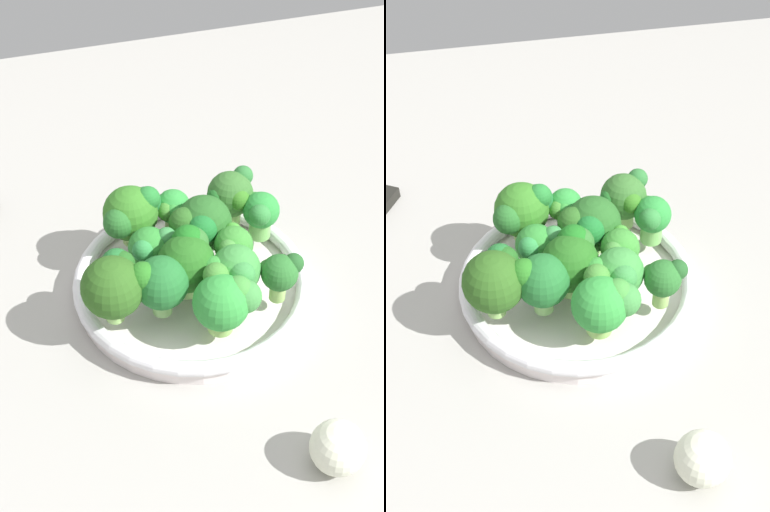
# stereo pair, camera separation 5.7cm
# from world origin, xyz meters

# --- Properties ---
(ground_plane) EXTENTS (1.30, 1.30, 0.03)m
(ground_plane) POSITION_xyz_m (0.00, 0.00, -0.01)
(ground_plane) COLOR #A8A59F
(bowl) EXTENTS (0.27, 0.27, 0.03)m
(bowl) POSITION_xyz_m (-0.04, 0.03, 0.02)
(bowl) COLOR white
(bowl) RESTS_ON ground_plane
(broccoli_floret_0) EXTENTS (0.06, 0.05, 0.06)m
(broccoli_floret_0) POSITION_xyz_m (-0.08, 0.05, 0.07)
(broccoli_floret_0) COLOR #77C05E
(broccoli_floret_0) RESTS_ON bowl
(broccoli_floret_1) EXTENTS (0.07, 0.08, 0.08)m
(broccoli_floret_1) POSITION_xyz_m (-0.13, -0.00, 0.08)
(broccoli_floret_1) COLOR #91C566
(broccoli_floret_1) RESTS_ON bowl
(broccoli_floret_2) EXTENTS (0.05, 0.04, 0.06)m
(broccoli_floret_2) POSITION_xyz_m (0.04, -0.03, 0.07)
(broccoli_floret_2) COLOR #A1D06C
(broccoli_floret_2) RESTS_ON bowl
(broccoli_floret_3) EXTENTS (0.07, 0.07, 0.07)m
(broccoli_floret_3) POSITION_xyz_m (-0.02, -0.05, 0.07)
(broccoli_floret_3) COLOR #99CE62
(broccoli_floret_3) RESTS_ON bowl
(broccoli_floret_4) EXTENTS (0.04, 0.05, 0.06)m
(broccoli_floret_4) POSITION_xyz_m (0.01, 0.02, 0.07)
(broccoli_floret_4) COLOR #86C35F
(broccoli_floret_4) RESTS_ON bowl
(broccoli_floret_5) EXTENTS (0.06, 0.06, 0.07)m
(broccoli_floret_5) POSITION_xyz_m (0.03, 0.11, 0.07)
(broccoli_floret_5) COLOR #9DD071
(broccoli_floret_5) RESTS_ON bowl
(broccoli_floret_6) EXTENTS (0.06, 0.07, 0.08)m
(broccoli_floret_6) POSITION_xyz_m (-0.05, 0.01, 0.08)
(broccoli_floret_6) COLOR #94C76B
(broccoli_floret_6) RESTS_ON bowl
(broccoli_floret_7) EXTENTS (0.04, 0.06, 0.06)m
(broccoli_floret_7) POSITION_xyz_m (0.06, 0.07, 0.07)
(broccoli_floret_7) COLOR #75C35F
(broccoli_floret_7) RESTS_ON bowl
(broccoli_floret_8) EXTENTS (0.04, 0.04, 0.06)m
(broccoli_floret_8) POSITION_xyz_m (-0.04, 0.11, 0.07)
(broccoli_floret_8) COLOR #95C26A
(broccoli_floret_8) RESTS_ON bowl
(broccoli_floret_9) EXTENTS (0.06, 0.06, 0.07)m
(broccoli_floret_9) POSITION_xyz_m (-0.08, -0.01, 0.08)
(broccoli_floret_9) COLOR #86BE69
(broccoli_floret_9) RESTS_ON bowl
(broccoli_floret_10) EXTENTS (0.07, 0.07, 0.07)m
(broccoli_floret_10) POSITION_xyz_m (-0.01, 0.06, 0.07)
(broccoli_floret_10) COLOR #83B859
(broccoli_floret_10) RESTS_ON bowl
(broccoli_floret_11) EXTENTS (0.07, 0.06, 0.07)m
(broccoli_floret_11) POSITION_xyz_m (-0.00, -0.02, 0.07)
(broccoli_floret_11) COLOR #8FC762
(broccoli_floret_11) RESTS_ON bowl
(broccoli_floret_12) EXTENTS (0.07, 0.07, 0.08)m
(broccoli_floret_12) POSITION_xyz_m (-0.09, 0.10, 0.08)
(broccoli_floret_12) COLOR #94BD62
(broccoli_floret_12) RESTS_ON bowl
(garlic_bulb) EXTENTS (0.05, 0.05, 0.05)m
(garlic_bulb) POSITION_xyz_m (0.03, -0.22, 0.03)
(garlic_bulb) COLOR white
(garlic_bulb) RESTS_ON ground_plane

